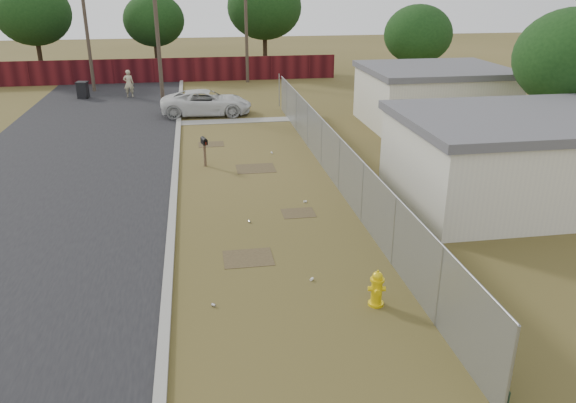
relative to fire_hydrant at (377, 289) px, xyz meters
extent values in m
plane|color=brown|center=(-2.03, 7.94, -0.44)|extent=(120.00, 120.00, 0.00)
cube|color=black|center=(-9.53, 15.94, -0.43)|extent=(9.00, 60.00, 0.02)
cube|color=#9E9C93|center=(-5.03, 15.94, -0.38)|extent=(0.25, 60.00, 0.12)
cube|color=#9E9C93|center=(-2.03, 19.44, -0.43)|extent=(6.20, 1.00, 0.03)
cylinder|color=gray|center=(1.07, -4.06, 0.56)|extent=(0.06, 0.06, 2.00)
cylinder|color=gray|center=(1.07, -1.06, 0.56)|extent=(0.06, 0.06, 2.00)
cylinder|color=gray|center=(1.07, 1.94, 0.56)|extent=(0.06, 0.06, 2.00)
cylinder|color=gray|center=(1.07, 4.94, 0.56)|extent=(0.06, 0.06, 2.00)
cylinder|color=gray|center=(1.07, 7.94, 0.56)|extent=(0.06, 0.06, 2.00)
cylinder|color=gray|center=(1.07, 10.94, 0.56)|extent=(0.06, 0.06, 2.00)
cylinder|color=gray|center=(1.07, 13.94, 0.56)|extent=(0.06, 0.06, 2.00)
cylinder|color=gray|center=(1.07, 16.94, 0.56)|extent=(0.06, 0.06, 2.00)
cylinder|color=gray|center=(1.07, 19.94, 0.56)|extent=(0.06, 0.06, 2.00)
cylinder|color=gray|center=(1.07, 22.94, 0.56)|extent=(0.06, 0.06, 2.00)
cylinder|color=gray|center=(1.07, 8.94, 1.56)|extent=(0.04, 26.00, 0.04)
cube|color=gray|center=(1.07, 8.94, 0.56)|extent=(0.01, 26.00, 2.00)
cube|color=black|center=(1.13, 8.94, -0.14)|extent=(0.03, 26.00, 0.60)
cube|color=#4F1115|center=(-8.03, 32.94, 0.46)|extent=(30.00, 0.12, 1.80)
cylinder|color=#453B2E|center=(-6.03, 23.94, 4.06)|extent=(0.24, 0.24, 9.00)
cylinder|color=#453B2E|center=(-11.03, 29.94, 4.06)|extent=(0.24, 0.24, 9.00)
cylinder|color=#453B2E|center=(-0.03, 31.94, 4.06)|extent=(0.24, 0.24, 9.00)
cube|color=beige|center=(6.97, 5.94, 0.96)|extent=(8.00, 6.00, 2.80)
cube|color=#535358|center=(6.97, 5.94, 2.51)|extent=(8.32, 6.24, 0.30)
cube|color=beige|center=(8.47, 16.94, 0.96)|extent=(7.00, 6.00, 2.80)
cube|color=#535358|center=(8.47, 16.94, 2.51)|extent=(7.28, 6.24, 0.30)
cylinder|color=#322516|center=(-16.03, 36.94, 1.21)|extent=(0.36, 0.36, 3.30)
ellipsoid|color=black|center=(-16.03, 36.94, 4.43)|extent=(5.70, 5.70, 4.84)
cylinder|color=#322516|center=(-7.03, 37.94, 0.99)|extent=(0.36, 0.36, 2.86)
ellipsoid|color=black|center=(-7.03, 37.94, 3.78)|extent=(4.94, 4.94, 4.20)
cylinder|color=#322516|center=(1.97, 36.94, 1.32)|extent=(0.36, 0.36, 3.52)
ellipsoid|color=black|center=(1.97, 36.94, 4.76)|extent=(6.08, 6.08, 5.17)
cylinder|color=#322516|center=(10.97, 25.94, 0.88)|extent=(0.36, 0.36, 2.64)
ellipsoid|color=black|center=(10.97, 25.94, 3.46)|extent=(4.56, 4.56, 3.88)
cylinder|color=#322516|center=(11.97, 10.94, 0.99)|extent=(0.36, 0.36, 2.86)
ellipsoid|color=black|center=(11.97, 10.94, 3.78)|extent=(4.94, 4.94, 4.20)
cylinder|color=#DDBB0B|center=(0.00, 0.01, -0.41)|extent=(0.44, 0.44, 0.07)
cylinder|color=#DDBB0B|center=(0.00, 0.01, -0.08)|extent=(0.31, 0.31, 0.64)
cylinder|color=#DDBB0B|center=(0.00, 0.01, 0.25)|extent=(0.40, 0.40, 0.06)
sphere|color=#DDBB0B|center=(0.00, 0.01, 0.34)|extent=(0.30, 0.30, 0.26)
cylinder|color=#DDBB0B|center=(0.00, 0.01, 0.47)|extent=(0.05, 0.05, 0.07)
cylinder|color=#DDBB0B|center=(-0.15, 0.03, 0.00)|extent=(0.13, 0.14, 0.12)
cylinder|color=#DDBB0B|center=(0.15, -0.02, 0.00)|extent=(0.13, 0.14, 0.12)
cylinder|color=#DDBB0B|center=(-0.03, -0.15, 0.00)|extent=(0.18, 0.16, 0.16)
cube|color=brown|center=(-3.79, 11.62, 0.07)|extent=(0.11, 0.11, 1.03)
cube|color=black|center=(-3.79, 11.62, 0.62)|extent=(0.30, 0.52, 0.19)
cylinder|color=black|center=(-3.79, 11.62, 0.71)|extent=(0.30, 0.52, 0.19)
cube|color=#B31E0C|center=(-3.73, 11.36, 0.62)|extent=(0.03, 0.04, 0.10)
imported|color=silver|center=(-3.43, 21.29, 0.28)|extent=(5.28, 2.62, 1.44)
imported|color=#BCB089|center=(-8.35, 27.38, 0.46)|extent=(0.69, 0.49, 1.81)
cube|color=black|center=(-11.35, 27.53, 0.07)|extent=(0.72, 0.72, 1.03)
cube|color=black|center=(-11.35, 27.53, 0.60)|extent=(0.79, 0.79, 0.09)
cylinder|color=black|center=(-11.07, 27.17, -0.34)|extent=(0.08, 0.22, 0.21)
cylinder|color=silver|center=(-1.30, 1.41, -0.40)|extent=(0.12, 0.12, 0.07)
cylinder|color=#B6B5BB|center=(-2.54, 5.42, -0.40)|extent=(0.10, 0.12, 0.07)
cylinder|color=silver|center=(-0.42, 6.86, -0.40)|extent=(0.11, 0.08, 0.07)
cylinder|color=#B6B5BB|center=(-3.90, 0.56, -0.40)|extent=(0.12, 0.12, 0.07)
cylinder|color=silver|center=(-0.77, 12.98, -0.40)|extent=(0.08, 0.10, 0.07)
camera|label=1|loc=(-4.02, -11.23, 6.94)|focal=35.00mm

